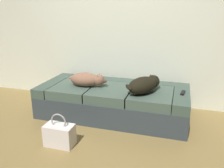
# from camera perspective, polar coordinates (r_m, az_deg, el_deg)

# --- Properties ---
(ground_plane) EXTENTS (10.00, 10.00, 0.00)m
(ground_plane) POSITION_cam_1_polar(r_m,az_deg,el_deg) (2.50, -6.70, -17.14)
(ground_plane) COLOR olive
(back_wall) EXTENTS (6.40, 0.10, 2.80)m
(back_wall) POSITION_cam_1_polar(r_m,az_deg,el_deg) (3.60, 3.15, 17.31)
(back_wall) COLOR silver
(back_wall) RESTS_ON ground
(couch) EXTENTS (2.03, 0.89, 0.43)m
(couch) POSITION_cam_1_polar(r_m,az_deg,el_deg) (3.25, 0.26, -4.18)
(couch) COLOR #323C42
(couch) RESTS_ON ground
(dog_tan) EXTENTS (0.55, 0.27, 0.19)m
(dog_tan) POSITION_cam_1_polar(r_m,az_deg,el_deg) (3.18, -6.10, 1.10)
(dog_tan) COLOR #8A5E47
(dog_tan) RESTS_ON couch
(dog_dark) EXTENTS (0.45, 0.57, 0.21)m
(dog_dark) POSITION_cam_1_polar(r_m,az_deg,el_deg) (2.94, 8.01, -0.14)
(dog_dark) COLOR black
(dog_dark) RESTS_ON couch
(tv_remote) EXTENTS (0.06, 0.15, 0.02)m
(tv_remote) POSITION_cam_1_polar(r_m,az_deg,el_deg) (3.04, 17.13, -2.06)
(tv_remote) COLOR black
(tv_remote) RESTS_ON couch
(handbag) EXTENTS (0.32, 0.18, 0.38)m
(handbag) POSITION_cam_1_polar(r_m,az_deg,el_deg) (2.65, -12.85, -12.14)
(handbag) COLOR silver
(handbag) RESTS_ON ground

